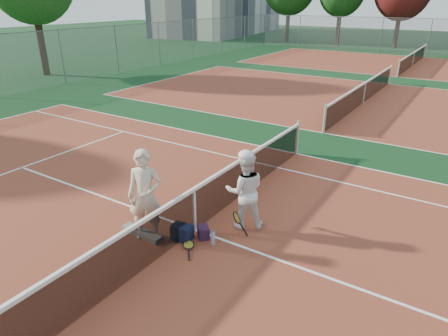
% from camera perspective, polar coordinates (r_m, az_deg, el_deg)
% --- Properties ---
extents(ground, '(130.00, 130.00, 0.00)m').
position_cam_1_polar(ground, '(8.80, -4.15, -8.82)').
color(ground, black).
rests_on(ground, ground).
extents(court_main, '(23.77, 10.97, 0.01)m').
position_cam_1_polar(court_main, '(8.80, -4.15, -8.81)').
color(court_main, brown).
rests_on(court_main, ground).
extents(court_far_a, '(23.77, 10.97, 0.01)m').
position_cam_1_polar(court_far_a, '(20.49, 19.23, 8.77)').
color(court_far_a, brown).
rests_on(court_far_a, ground).
extents(court_far_b, '(23.77, 10.97, 0.01)m').
position_cam_1_polar(court_far_b, '(33.56, 25.29, 13.08)').
color(court_far_b, brown).
rests_on(court_far_b, ground).
extents(net_main, '(0.10, 10.98, 1.02)m').
position_cam_1_polar(net_main, '(8.54, -4.24, -5.92)').
color(net_main, black).
rests_on(net_main, ground).
extents(net_far_a, '(0.10, 10.98, 1.02)m').
position_cam_1_polar(net_far_a, '(20.38, 19.42, 10.15)').
color(net_far_a, black).
rests_on(net_far_a, ground).
extents(net_far_b, '(0.10, 10.98, 1.02)m').
position_cam_1_polar(net_far_b, '(33.49, 25.44, 13.93)').
color(net_far_b, black).
rests_on(net_far_b, ground).
extents(fence_back, '(32.00, 0.06, 3.00)m').
position_cam_1_polar(fence_back, '(40.31, 27.30, 16.27)').
color(fence_back, slate).
rests_on(fence_back, ground).
extents(fence_left, '(0.06, 54.50, 3.00)m').
position_cam_1_polar(fence_left, '(24.35, -26.16, 13.46)').
color(fence_left, slate).
rests_on(fence_left, ground).
extents(player_a, '(0.85, 0.76, 1.94)m').
position_cam_1_polar(player_a, '(8.23, -11.18, -3.90)').
color(player_a, beige).
rests_on(player_a, ground).
extents(player_b, '(1.06, 1.02, 1.72)m').
position_cam_1_polar(player_b, '(8.52, 3.03, -3.30)').
color(player_b, white).
rests_on(player_b, ground).
extents(racket_red, '(0.34, 0.34, 0.58)m').
position_cam_1_polar(racket_red, '(8.69, -11.89, -7.53)').
color(racket_red, maroon).
rests_on(racket_red, ground).
extents(racket_black_held, '(0.40, 0.36, 0.53)m').
position_cam_1_polar(racket_black_held, '(8.49, 1.82, -7.96)').
color(racket_black_held, black).
rests_on(racket_black_held, ground).
extents(racket_spare, '(0.59, 0.64, 0.08)m').
position_cam_1_polar(racket_spare, '(8.25, -5.09, -10.94)').
color(racket_spare, black).
rests_on(racket_spare, ground).
extents(sports_bag_navy, '(0.44, 0.32, 0.33)m').
position_cam_1_polar(sports_bag_navy, '(8.44, -6.00, -9.13)').
color(sports_bag_navy, black).
rests_on(sports_bag_navy, ground).
extents(sports_bag_purple, '(0.38, 0.37, 0.25)m').
position_cam_1_polar(sports_bag_purple, '(8.48, -2.97, -9.13)').
color(sports_bag_purple, black).
rests_on(sports_bag_purple, ground).
extents(net_cover_canvas, '(1.03, 0.28, 0.11)m').
position_cam_1_polar(net_cover_canvas, '(8.76, -11.62, -9.08)').
color(net_cover_canvas, slate).
rests_on(net_cover_canvas, ground).
extents(water_bottle, '(0.09, 0.09, 0.30)m').
position_cam_1_polar(water_bottle, '(8.24, -1.57, -10.00)').
color(water_bottle, silver).
rests_on(water_bottle, ground).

